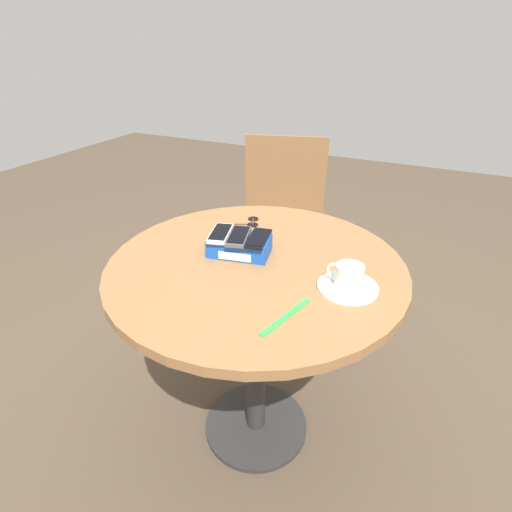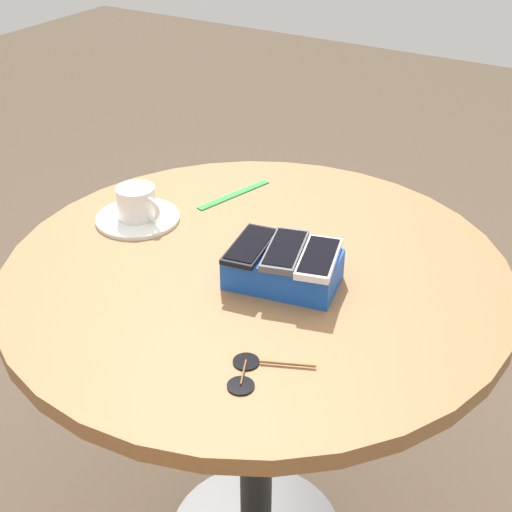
% 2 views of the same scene
% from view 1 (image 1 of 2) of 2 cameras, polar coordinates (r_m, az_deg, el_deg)
% --- Properties ---
extents(ground_plane, '(8.00, 8.00, 0.00)m').
position_cam_1_polar(ground_plane, '(1.71, 0.00, -23.10)').
color(ground_plane, brown).
extents(round_table, '(0.90, 0.90, 0.75)m').
position_cam_1_polar(round_table, '(1.28, 0.00, -5.83)').
color(round_table, '#2D2D2D').
rests_on(round_table, ground_plane).
extents(phone_box, '(0.20, 0.14, 0.06)m').
position_cam_1_polar(phone_box, '(1.24, -2.36, 1.49)').
color(phone_box, blue).
rests_on(phone_box, round_table).
extents(phone_white, '(0.09, 0.14, 0.01)m').
position_cam_1_polar(phone_white, '(1.24, -5.09, 3.24)').
color(phone_white, silver).
rests_on(phone_white, phone_box).
extents(phone_gray, '(0.09, 0.14, 0.01)m').
position_cam_1_polar(phone_gray, '(1.22, -2.49, 2.84)').
color(phone_gray, '#515156').
rests_on(phone_gray, phone_box).
extents(phone_black, '(0.08, 0.14, 0.01)m').
position_cam_1_polar(phone_black, '(1.21, 0.29, 2.55)').
color(phone_black, black).
rests_on(phone_black, phone_box).
extents(saucer, '(0.16, 0.16, 0.01)m').
position_cam_1_polar(saucer, '(1.11, 12.97, -4.34)').
color(saucer, white).
rests_on(saucer, round_table).
extents(coffee_cup, '(0.10, 0.08, 0.06)m').
position_cam_1_polar(coffee_cup, '(1.09, 13.06, -2.71)').
color(coffee_cup, white).
rests_on(coffee_cup, saucer).
extents(lanyard_strap, '(0.07, 0.19, 0.00)m').
position_cam_1_polar(lanyard_strap, '(0.99, 4.33, -8.62)').
color(lanyard_strap, green).
rests_on(lanyard_strap, round_table).
extents(sunglasses, '(0.11, 0.11, 0.01)m').
position_cam_1_polar(sunglasses, '(1.46, -0.73, 4.88)').
color(sunglasses, black).
rests_on(sunglasses, round_table).
extents(chair_near_window, '(0.54, 0.54, 0.92)m').
position_cam_1_polar(chair_near_window, '(2.06, 3.63, 3.91)').
color(chair_near_window, brown).
rests_on(chair_near_window, ground_plane).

